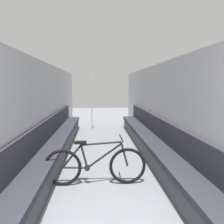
{
  "coord_description": "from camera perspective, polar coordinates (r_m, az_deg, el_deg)",
  "views": [
    {
      "loc": [
        -0.16,
        -0.96,
        1.65
      ],
      "look_at": [
        0.11,
        3.0,
        1.16
      ],
      "focal_mm": 35.0,
      "sensor_mm": 36.0,
      "label": 1
    }
  ],
  "objects": [
    {
      "name": "bench_seat_row_right",
      "position": [
        5.29,
        10.33,
        -7.94
      ],
      "size": [
        0.47,
        6.89,
        0.89
      ],
      "color": "#3D3D42",
      "rests_on": "ground"
    },
    {
      "name": "bench_seat_row_left",
      "position": [
        5.23,
        -14.52,
        -8.25
      ],
      "size": [
        0.47,
        6.89,
        0.89
      ],
      "color": "#3D3D42",
      "rests_on": "ground"
    },
    {
      "name": "wall_right",
      "position": [
        5.1,
        13.63,
        0.48
      ],
      "size": [
        0.1,
        10.95,
        2.17
      ],
      "primitive_type": "cube",
      "color": "#B2B2B7",
      "rests_on": "ground"
    },
    {
      "name": "wall_left",
      "position": [
        5.02,
        -17.91,
        0.23
      ],
      "size": [
        0.1,
        10.95,
        2.17
      ],
      "primitive_type": "cube",
      "color": "#B2B2B7",
      "rests_on": "ground"
    },
    {
      "name": "bicycle",
      "position": [
        3.72,
        -4.41,
        -13.72
      ],
      "size": [
        1.69,
        0.46,
        0.8
      ],
      "rotation": [
        0.0,
        0.0,
        -0.25
      ],
      "color": "black",
      "rests_on": "ground"
    },
    {
      "name": "grab_pole_near",
      "position": [
        8.08,
        -5.34,
        2.71
      ],
      "size": [
        0.08,
        0.08,
        2.15
      ],
      "color": "gray",
      "rests_on": "ground"
    }
  ]
}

